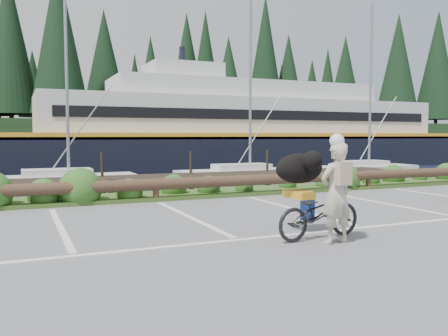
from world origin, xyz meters
The scene contains 7 objects.
ground centered at (0.00, 0.00, 0.00)m, with size 72.00×72.00×0.00m, color #5F5F62.
harbor_backdrop centered at (0.40, 78.42, 0.00)m, with size 170.00×160.00×30.00m.
vegetation_strip centered at (0.00, 5.30, 0.05)m, with size 34.00×1.60×0.10m, color #3D5B21.
log_rail centered at (0.00, 4.60, 0.00)m, with size 32.00×0.30×0.60m, color #443021, non-canonical shape.
bicycle centered at (1.29, -0.84, 0.44)m, with size 0.59×1.68×0.88m, color black.
cyclist centered at (1.33, -1.23, 0.81)m, with size 0.59×0.39×1.62m, color #BFB5A1.
dog centered at (1.23, -0.31, 1.15)m, with size 0.92×0.45×0.53m, color black.
Camera 1 is at (-3.31, -7.38, 1.74)m, focal length 38.00 mm.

